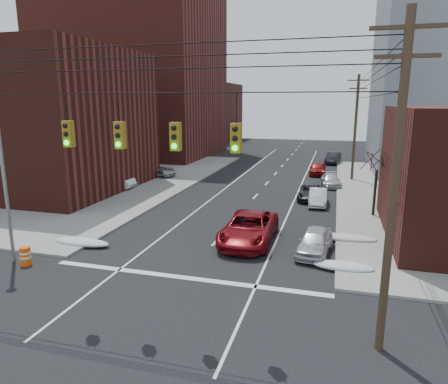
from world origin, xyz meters
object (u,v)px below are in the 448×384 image
Objects in this scene: red_pickup at (249,228)px; parked_car_b at (318,197)px; parked_car_c at (311,192)px; lot_car_d at (103,167)px; lot_car_b at (157,170)px; parked_car_e at (318,168)px; parked_car_a at (315,242)px; parked_car_f at (333,158)px; lot_car_c at (65,176)px; construction_barrel at (26,256)px; parked_car_d at (331,180)px; lot_car_a at (111,180)px.

parked_car_b is (3.57, 10.16, -0.21)m from red_pickup.
parked_car_c is 1.18× the size of lot_car_d.
red_pickup is 1.36× the size of lot_car_b.
parked_car_a is at bearing -87.01° from parked_car_e.
lot_car_d is at bearing -141.57° from parked_car_f.
lot_car_c is at bearing -133.00° from parked_car_f.
parked_car_c is 22.75m from construction_barrel.
parked_car_e reaches higher than lot_car_c.
parked_car_c is 1.02× the size of parked_car_e.
parked_car_b is 14.09m from parked_car_e.
parked_car_c is at bearing -91.73° from lot_car_c.
parked_car_e is at bearing -89.85° from lot_car_d.
lot_car_b is at bearing 173.28° from parked_car_d.
lot_car_d is at bearing -164.85° from parked_car_e.
parked_car_e is at bearing -92.42° from parked_car_f.
parked_car_d is (0.91, 7.84, -0.03)m from parked_car_b.
parked_car_d is 0.99× the size of parked_car_e.
parked_car_a is 28.64m from lot_car_c.
red_pickup reaches higher than parked_car_f.
parked_car_a is 23.03m from lot_car_a.
parked_car_b is at bearing -90.93° from lot_car_a.
parked_car_c is at bearing 109.76° from parked_car_b.
lot_car_c reaches higher than lot_car_b.
parked_car_b is 1.06× the size of lot_car_d.
parked_car_b is at bearing -95.68° from lot_car_c.
parked_car_b is at bearing -86.64° from parked_car_e.
red_pickup is 1.41× the size of parked_car_c.
parked_car_b is at bearing -103.28° from lot_car_b.
lot_car_c reaches higher than construction_barrel.
lot_car_a reaches higher than lot_car_c.
lot_car_a reaches higher than parked_car_d.
parked_car_b is 0.93× the size of parked_car_d.
red_pickup reaches higher than parked_car_c.
red_pickup is at bearing -144.58° from lot_car_d.
lot_car_a is 5.94m from lot_car_c.
parked_car_b is at bearing -121.83° from lot_car_d.
red_pickup is 1.32× the size of lot_car_a.
parked_car_a is 0.87× the size of lot_car_a.
lot_car_d reaches higher than parked_car_c.
parked_car_a is 31.49m from lot_car_d.
parked_car_a is 0.90× the size of lot_car_c.
parked_car_a is at bearing -85.35° from parked_car_c.
lot_car_c is at bearing -173.74° from parked_car_d.
parked_car_a is at bearing -125.76° from lot_car_b.
parked_car_f is 24.57m from lot_car_b.
lot_car_b is (1.50, 7.05, -0.14)m from lot_car_a.
parked_car_f is 1.24× the size of lot_car_d.
parked_car_e is at bearing 97.05° from parked_car_d.
lot_car_c is at bearing 81.88° from lot_car_a.
lot_car_a is 1.03× the size of lot_car_b.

